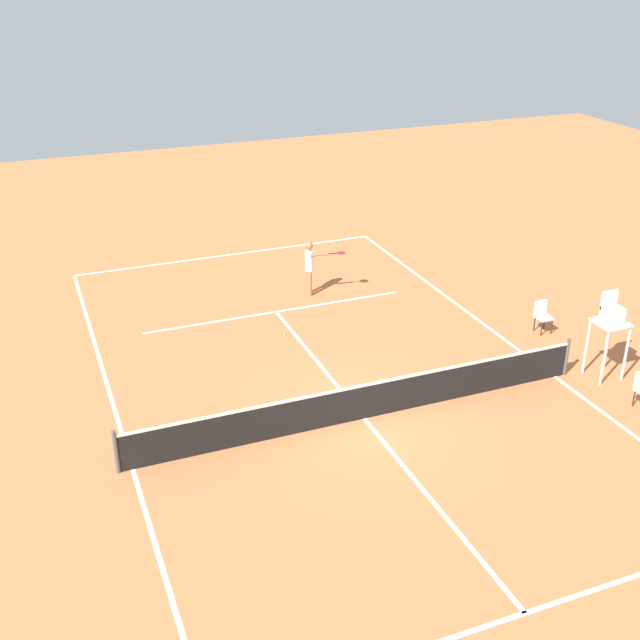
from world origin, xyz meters
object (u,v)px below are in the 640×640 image
player_serving (311,263)px  tennis_ball (284,335)px  umpire_chair (611,322)px  courtside_chair_mid (543,315)px

player_serving → tennis_ball: player_serving is taller
umpire_chair → courtside_chair_mid: size_ratio=2.54×
umpire_chair → courtside_chair_mid: umpire_chair is taller
player_serving → courtside_chair_mid: 7.43m
umpire_chair → courtside_chair_mid: (-0.13, -2.85, -1.07)m
umpire_chair → tennis_ball: bearing=-37.1°
tennis_ball → courtside_chair_mid: (-7.22, 2.50, 0.50)m
tennis_ball → courtside_chair_mid: courtside_chair_mid is taller
umpire_chair → player_serving: bearing=-56.5°
umpire_chair → courtside_chair_mid: bearing=-92.5°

